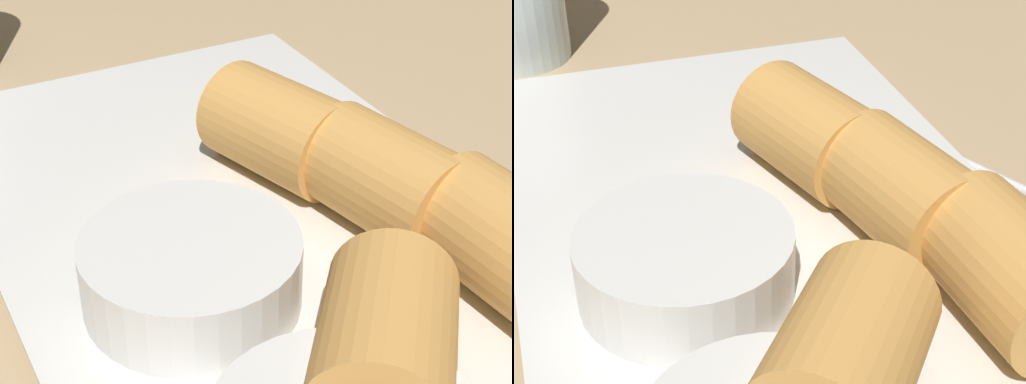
{
  "view_description": "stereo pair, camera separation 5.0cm",
  "coord_description": "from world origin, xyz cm",
  "views": [
    {
      "loc": [
        -24.1,
        14.37,
        24.45
      ],
      "look_at": [
        1.54,
        0.85,
        5.28
      ],
      "focal_mm": 60.0,
      "sensor_mm": 36.0,
      "label": 1
    },
    {
      "loc": [
        -26.04,
        9.76,
        24.45
      ],
      "look_at": [
        1.54,
        0.85,
        5.28
      ],
      "focal_mm": 60.0,
      "sensor_mm": 36.0,
      "label": 2
    }
  ],
  "objects": [
    {
      "name": "table_surface",
      "position": [
        0.0,
        0.0,
        1.0
      ],
      "size": [
        180.0,
        140.0,
        2.0
      ],
      "color": "tan",
      "rests_on": "ground"
    },
    {
      "name": "roll_front_right",
      "position": [
        4.53,
        -2.27,
        5.73
      ],
      "size": [
        7.5,
        6.1,
        4.46
      ],
      "color": "#D19347",
      "rests_on": "serving_plate"
    },
    {
      "name": "roll_front_left",
      "position": [
        -1.16,
        -4.08,
        5.73
      ],
      "size": [
        7.43,
        5.66,
        4.46
      ],
      "color": "#D19347",
      "rests_on": "serving_plate"
    },
    {
      "name": "roll_back_right",
      "position": [
        -8.89,
        1.87,
        5.73
      ],
      "size": [
        7.7,
        7.47,
        4.46
      ],
      "color": "#D19347",
      "rests_on": "serving_plate"
    },
    {
      "name": "dipping_bowl_near",
      "position": [
        -1.48,
        5.1,
        5.01
      ],
      "size": [
        8.1,
        8.1,
        2.78
      ],
      "color": "silver",
      "rests_on": "serving_plate"
    },
    {
      "name": "serving_plate",
      "position": [
        1.54,
        0.85,
        2.76
      ],
      "size": [
        35.26,
        20.95,
        1.5
      ],
      "color": "silver",
      "rests_on": "table_surface"
    },
    {
      "name": "roll_back_left",
      "position": [
        -6.79,
        -5.48,
        5.73
      ],
      "size": [
        7.23,
        4.89,
        4.46
      ],
      "color": "#D19347",
      "rests_on": "serving_plate"
    }
  ]
}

